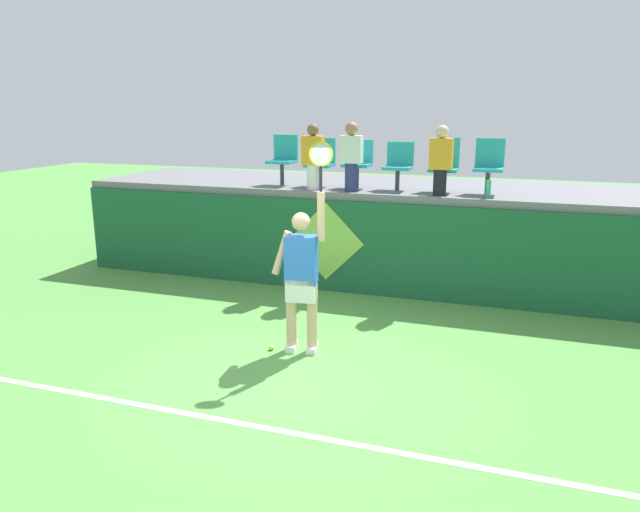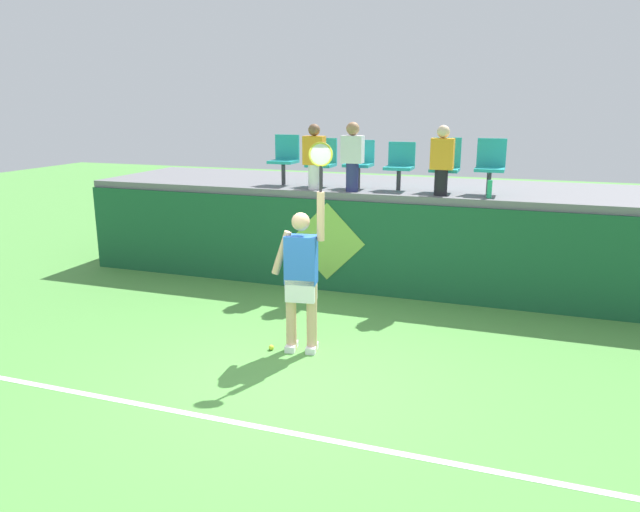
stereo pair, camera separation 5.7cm
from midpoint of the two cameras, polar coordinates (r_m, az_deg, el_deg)
name	(u,v)px [view 2 (the right image)]	position (r m, az deg, el deg)	size (l,w,h in m)	color
ground_plane	(295,378)	(6.82, -2.15, -11.58)	(40.00, 40.00, 0.00)	#519342
court_back_wall	(370,248)	(9.52, 4.96, 0.76)	(10.43, 0.20, 1.50)	#195633
spectator_platform	(388,188)	(10.54, 6.72, 6.53)	(10.43, 2.55, 0.12)	slate
court_baseline_stripe	(253,426)	(5.93, -6.14, -15.87)	(9.39, 0.08, 0.01)	white
tennis_player	(302,275)	(7.18, -1.55, -1.80)	(0.75, 0.31, 2.57)	white
tennis_ball	(271,347)	(7.53, -4.47, -8.73)	(0.07, 0.07, 0.07)	#D1E533
water_bottle	(489,189)	(9.22, 16.10, 6.17)	(0.08, 0.08, 0.27)	#26B272
stadium_chair_0	(285,157)	(10.40, -3.23, 9.46)	(0.44, 0.42, 0.85)	#38383D
stadium_chair_1	(322,160)	(10.16, 0.38, 9.17)	(0.44, 0.42, 0.80)	#38383D
stadium_chair_2	(359,161)	(9.97, 3.97, 9.07)	(0.44, 0.42, 0.78)	#38383D
stadium_chair_3	(400,164)	(9.81, 7.85, 8.77)	(0.44, 0.42, 0.76)	#38383D
stadium_chair_4	(446,163)	(9.71, 12.11, 8.68)	(0.44, 0.42, 0.85)	#38383D
stadium_chair_5	(490,164)	(9.64, 16.18, 8.49)	(0.44, 0.42, 0.85)	#38383D
spectator_0	(352,155)	(9.55, 3.30, 9.64)	(0.34, 0.21, 1.09)	navy
spectator_1	(442,159)	(9.28, 11.80, 9.05)	(0.34, 0.20, 1.06)	black
spectator_2	(314,156)	(9.78, -0.39, 9.60)	(0.34, 0.20, 1.05)	white
wall_signage_mount	(327,290)	(9.81, 0.83, -3.32)	(1.27, 0.01, 1.46)	#195633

